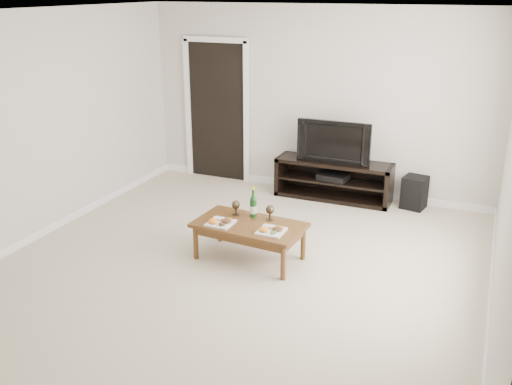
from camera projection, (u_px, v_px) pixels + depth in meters
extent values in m
plane|color=#B8AA94|center=(235.00, 270.00, 6.00)|extent=(5.50, 5.50, 0.00)
cube|color=beige|center=(317.00, 101.00, 7.96)|extent=(5.00, 0.04, 2.60)
cube|color=white|center=(231.00, 10.00, 5.11)|extent=(5.00, 5.50, 0.04)
cube|color=black|center=(217.00, 112.00, 8.59)|extent=(0.90, 0.02, 2.05)
cube|color=black|center=(333.00, 180.00, 7.94)|extent=(1.61, 0.45, 0.55)
imported|color=black|center=(335.00, 140.00, 7.74)|extent=(1.01, 0.14, 0.58)
cube|color=black|center=(333.00, 177.00, 7.91)|extent=(0.43, 0.35, 0.08)
cube|color=black|center=(414.00, 192.00, 7.62)|extent=(0.34, 0.34, 0.44)
cube|color=brown|center=(249.00, 241.00, 6.19)|extent=(1.21, 0.73, 0.42)
cube|color=white|center=(221.00, 221.00, 6.10)|extent=(0.27, 0.27, 0.07)
cube|color=white|center=(271.00, 229.00, 5.89)|extent=(0.27, 0.27, 0.07)
cylinder|color=#103D14|center=(253.00, 202.00, 6.24)|extent=(0.07, 0.07, 0.35)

